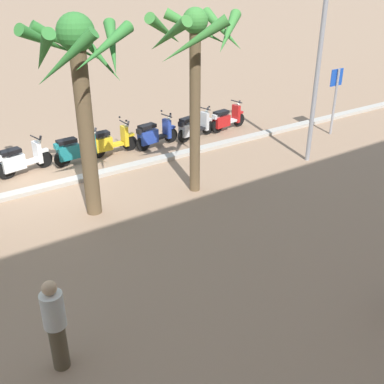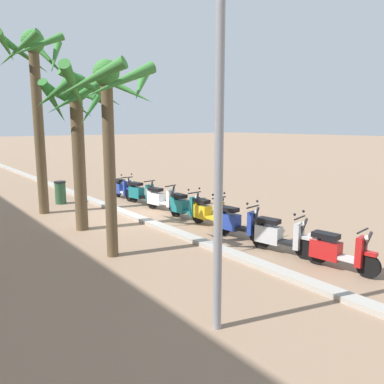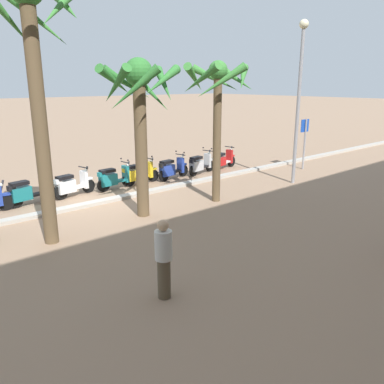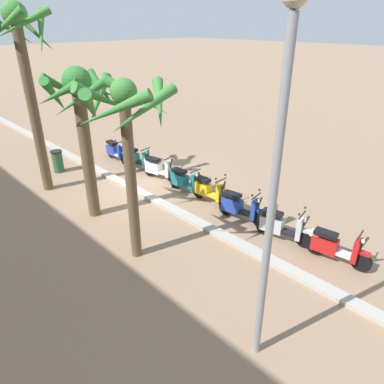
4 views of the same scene
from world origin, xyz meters
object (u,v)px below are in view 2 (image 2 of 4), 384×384
at_px(scooter_silver_last_in_row, 278,235).
at_px(litter_bin, 60,192).
at_px(scooter_teal_mid_rear, 140,193).
at_px(street_lamp, 220,81).
at_px(scooter_blue_tail_end, 236,222).
at_px(palm_tree_by_mall_entrance, 35,79).
at_px(scooter_white_mid_centre, 160,199).
at_px(scooter_blue_lead_nearest, 122,188).
at_px(scooter_yellow_gap_after_mid, 207,212).
at_px(scooter_teal_mid_front, 184,206).
at_px(palm_tree_near_sign, 77,114).
at_px(scooter_red_second_in_line, 336,251).
at_px(palm_tree_far_corner, 108,105).

xyz_separation_m(scooter_silver_last_in_row, litter_bin, (9.66, 2.34, 0.02)).
bearing_deg(scooter_teal_mid_rear, street_lamp, 156.96).
relative_size(scooter_blue_tail_end, street_lamp, 0.27).
xyz_separation_m(palm_tree_by_mall_entrance, street_lamp, (-10.20, 0.29, -0.93)).
distance_m(scooter_white_mid_centre, scooter_blue_lead_nearest, 3.07).
relative_size(litter_bin, street_lamp, 0.15).
bearing_deg(scooter_yellow_gap_after_mid, palm_tree_by_mall_entrance, 36.26).
bearing_deg(litter_bin, scooter_silver_last_in_row, -166.36).
distance_m(scooter_yellow_gap_after_mid, scooter_white_mid_centre, 2.85).
distance_m(scooter_silver_last_in_row, street_lamp, 5.45).
bearing_deg(scooter_teal_mid_rear, scooter_teal_mid_front, 177.86).
height_order(scooter_teal_mid_front, scooter_teal_mid_rear, scooter_teal_mid_front).
xyz_separation_m(palm_tree_near_sign, street_lamp, (-7.14, 0.58, 0.34)).
relative_size(scooter_red_second_in_line, palm_tree_far_corner, 0.36).
xyz_separation_m(scooter_teal_mid_rear, palm_tree_by_mall_entrance, (0.67, 3.77, 4.39)).
height_order(palm_tree_near_sign, litter_bin, palm_tree_near_sign).
distance_m(scooter_red_second_in_line, scooter_teal_mid_front, 5.97).
bearing_deg(scooter_white_mid_centre, scooter_blue_lead_nearest, 1.20).
distance_m(scooter_blue_lead_nearest, palm_tree_far_corner, 8.42).
relative_size(scooter_yellow_gap_after_mid, scooter_teal_mid_rear, 1.00).
relative_size(scooter_blue_lead_nearest, palm_tree_far_corner, 0.36).
bearing_deg(scooter_teal_mid_rear, scooter_silver_last_in_row, 177.70).
distance_m(scooter_teal_mid_front, palm_tree_near_sign, 4.66).
distance_m(scooter_blue_tail_end, scooter_yellow_gap_after_mid, 1.60).
height_order(scooter_yellow_gap_after_mid, palm_tree_by_mall_entrance, palm_tree_by_mall_entrance).
bearing_deg(litter_bin, scooter_red_second_in_line, -167.53).
height_order(scooter_silver_last_in_row, scooter_white_mid_centre, scooter_silver_last_in_row).
height_order(scooter_white_mid_centre, palm_tree_by_mall_entrance, palm_tree_by_mall_entrance).
height_order(scooter_blue_tail_end, litter_bin, scooter_blue_tail_end).
bearing_deg(litter_bin, scooter_teal_mid_rear, -127.72).
relative_size(scooter_red_second_in_line, scooter_teal_mid_front, 0.99).
bearing_deg(scooter_blue_tail_end, palm_tree_far_corner, 78.44).
xyz_separation_m(scooter_teal_mid_front, litter_bin, (5.29, 2.53, 0.02)).
xyz_separation_m(palm_tree_near_sign, palm_tree_far_corner, (-2.88, 0.36, 0.17)).
bearing_deg(palm_tree_by_mall_entrance, scooter_teal_mid_front, -137.03).
bearing_deg(palm_tree_near_sign, litter_bin, -10.50).
bearing_deg(palm_tree_by_mall_entrance, street_lamp, 178.38).
xyz_separation_m(scooter_teal_mid_front, palm_tree_far_corner, (-2.02, 3.71, 3.29)).
bearing_deg(scooter_yellow_gap_after_mid, scooter_red_second_in_line, 178.60).
height_order(scooter_silver_last_in_row, litter_bin, scooter_silver_last_in_row).
xyz_separation_m(scooter_red_second_in_line, palm_tree_near_sign, (6.82, 3.31, 3.14)).
xyz_separation_m(scooter_white_mid_centre, palm_tree_by_mall_entrance, (2.22, 3.75, 4.40)).
relative_size(scooter_blue_tail_end, palm_tree_far_corner, 0.37).
xyz_separation_m(scooter_red_second_in_line, palm_tree_by_mall_entrance, (9.88, 3.61, 4.41)).
bearing_deg(scooter_silver_last_in_row, palm_tree_far_corner, 56.43).
bearing_deg(scooter_red_second_in_line, scooter_white_mid_centre, -1.08).
relative_size(scooter_teal_mid_rear, litter_bin, 1.87).
bearing_deg(scooter_white_mid_centre, scooter_teal_mid_rear, -0.54).
xyz_separation_m(scooter_blue_tail_end, palm_tree_near_sign, (3.61, 3.21, 3.11)).
distance_m(scooter_teal_mid_front, palm_tree_by_mall_entrance, 6.92).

